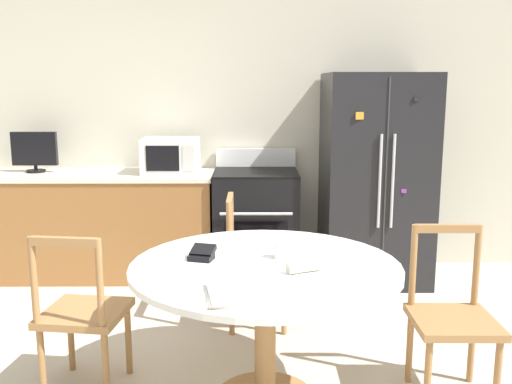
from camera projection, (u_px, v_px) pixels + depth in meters
back_wall at (237, 123)px, 5.12m from camera, size 5.20×0.10×2.60m
kitchen_counter at (97, 224)px, 4.91m from camera, size 2.02×0.64×0.90m
refrigerator at (375, 179)px, 4.76m from camera, size 0.85×0.79×1.73m
oven_range at (256, 223)px, 4.89m from camera, size 0.70×0.68×1.08m
microwave at (171, 156)px, 4.81m from camera, size 0.46×0.38×0.30m
countertop_tv at (35, 151)px, 4.85m from camera, size 0.38×0.16×0.35m
dining_table at (265, 287)px, 2.89m from camera, size 1.37×1.37×0.75m
dining_chair_far at (254, 264)px, 3.89m from camera, size 0.42×0.42×0.90m
dining_chair_right at (452, 318)px, 2.98m from camera, size 0.43×0.43×0.90m
dining_chair_left at (83, 314)px, 3.03m from camera, size 0.47×0.47×0.90m
candle_glass at (281, 251)px, 2.96m from camera, size 0.08×0.08×0.08m
folded_napkin at (304, 267)px, 2.74m from camera, size 0.18×0.11×0.05m
wallet at (202, 254)px, 2.94m from camera, size 0.15×0.15×0.07m
mail_stack at (234, 293)px, 2.43m from camera, size 0.27×0.33×0.02m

